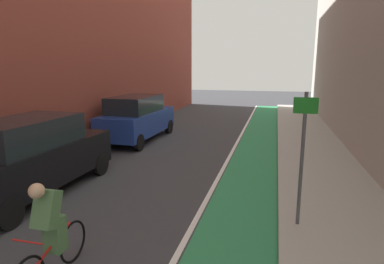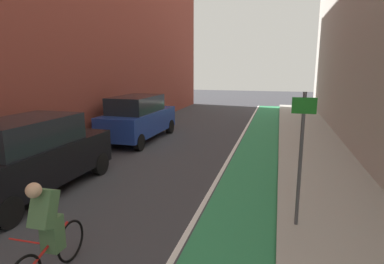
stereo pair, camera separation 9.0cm
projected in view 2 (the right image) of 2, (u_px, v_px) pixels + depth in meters
ground_plane at (163, 169)px, 10.17m from camera, size 71.26×71.26×0.00m
bike_lane_paint at (255, 159)px, 11.35m from camera, size 1.60×32.39×0.00m
lane_divider_stripe at (230, 157)px, 11.58m from camera, size 0.12×32.39×0.00m
sidewalk_right at (318, 161)px, 10.80m from camera, size 2.57×32.39×0.14m
parked_suv_black at (32, 155)px, 8.05m from camera, size 1.86×4.54×1.98m
parked_suv_blue at (138, 118)px, 14.06m from camera, size 1.90×4.61×1.98m
cyclist_mid at (47, 230)px, 4.75m from camera, size 0.48×1.74×1.63m
street_sign_post at (301, 148)px, 6.02m from camera, size 0.44×0.07×2.62m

